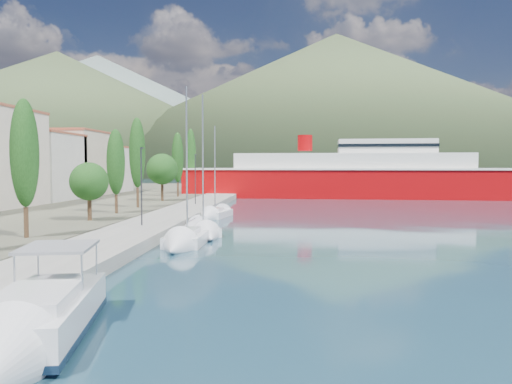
{
  "coord_description": "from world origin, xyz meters",
  "views": [
    {
      "loc": [
        2.54,
        -22.36,
        5.41
      ],
      "look_at": [
        0.0,
        14.0,
        3.5
      ],
      "focal_mm": 35.0,
      "sensor_mm": 36.0,
      "label": 1
    }
  ],
  "objects": [
    {
      "name": "tree_row",
      "position": [
        -14.79,
        33.87,
        5.8
      ],
      "size": [
        4.17,
        61.78,
        11.13
      ],
      "color": "#47301E",
      "rests_on": "land_strip"
    },
    {
      "name": "sailboat_mid",
      "position": [
        -3.96,
        15.3,
        0.29
      ],
      "size": [
        4.5,
        8.54,
        11.9
      ],
      "color": "silver",
      "rests_on": "ground"
    },
    {
      "name": "lamp_posts",
      "position": [
        -9.0,
        15.18,
        4.08
      ],
      "size": [
        0.15,
        45.09,
        6.06
      ],
      "color": "#2D2D33",
      "rests_on": "quay"
    },
    {
      "name": "sailboat_near",
      "position": [
        -4.62,
        9.96,
        0.32
      ],
      "size": [
        2.48,
        8.21,
        11.78
      ],
      "color": "silver",
      "rests_on": "ground"
    },
    {
      "name": "motor_cruiser",
      "position": [
        -4.93,
        -8.94,
        0.56
      ],
      "size": [
        4.35,
        9.54,
        3.39
      ],
      "color": "#0F1E31",
      "rests_on": "ground"
    },
    {
      "name": "ground",
      "position": [
        0.0,
        120.0,
        0.0
      ],
      "size": [
        1400.0,
        1400.0,
        0.0
      ],
      "primitive_type": "plane",
      "color": "#1C3C4D"
    },
    {
      "name": "ferry",
      "position": [
        13.06,
        64.47,
        3.45
      ],
      "size": [
        57.72,
        15.8,
        11.33
      ],
      "color": "#A20408",
      "rests_on": "ground"
    },
    {
      "name": "hills_far",
      "position": [
        138.59,
        618.73,
        77.39
      ],
      "size": [
        1480.0,
        900.0,
        180.0
      ],
      "color": "slate",
      "rests_on": "ground"
    },
    {
      "name": "quay",
      "position": [
        -9.0,
        26.0,
        0.4
      ],
      "size": [
        5.0,
        88.0,
        0.8
      ],
      "primitive_type": "cube",
      "color": "gray",
      "rests_on": "ground"
    },
    {
      "name": "hills_near",
      "position": [
        98.04,
        372.5,
        49.18
      ],
      "size": [
        1010.0,
        520.0,
        115.0
      ],
      "color": "#40512F",
      "rests_on": "ground"
    },
    {
      "name": "sailboat_far",
      "position": [
        -5.61,
        28.0,
        0.3
      ],
      "size": [
        3.37,
        7.38,
        10.46
      ],
      "color": "silver",
      "rests_on": "ground"
    },
    {
      "name": "town_buildings",
      "position": [
        -32.0,
        36.91,
        5.57
      ],
      "size": [
        9.2,
        69.2,
        11.3
      ],
      "color": "beige",
      "rests_on": "land_strip"
    }
  ]
}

